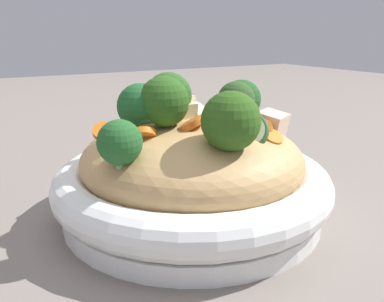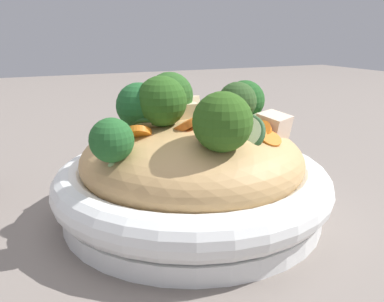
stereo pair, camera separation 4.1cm
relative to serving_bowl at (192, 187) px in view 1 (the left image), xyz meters
name	(u,v)px [view 1 (the left image)]	position (x,y,z in m)	size (l,w,h in m)	color
ground_plane	(192,212)	(0.00, 0.00, -0.03)	(3.00, 3.00, 0.00)	slate
serving_bowl	(192,187)	(0.00, 0.00, 0.00)	(0.29, 0.29, 0.06)	white
noodle_heap	(192,159)	(0.00, 0.00, 0.03)	(0.23, 0.23, 0.09)	tan
broccoli_florets	(188,109)	(0.01, 0.02, 0.09)	(0.21, 0.15, 0.08)	#9EBC72
carrot_coins	(179,129)	(0.02, 0.01, 0.07)	(0.15, 0.15, 0.04)	orange
zucchini_slices	(214,123)	(-0.02, 0.01, 0.07)	(0.15, 0.13, 0.04)	beige
chicken_chunks	(186,114)	(-0.01, -0.02, 0.08)	(0.14, 0.13, 0.04)	beige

